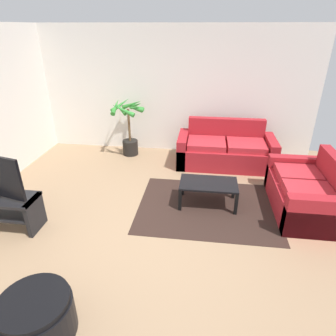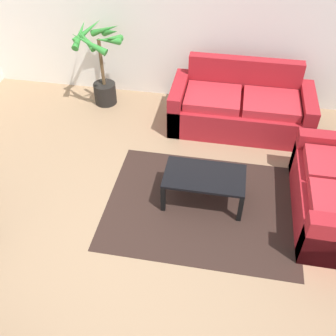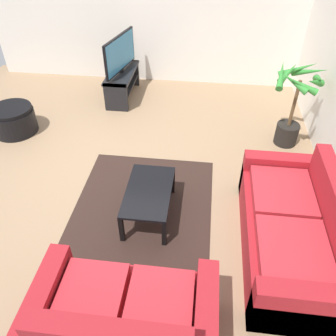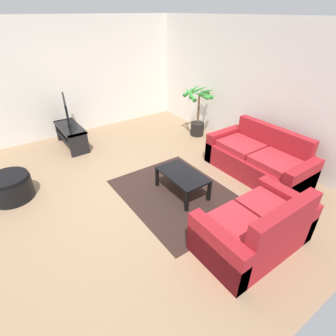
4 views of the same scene
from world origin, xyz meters
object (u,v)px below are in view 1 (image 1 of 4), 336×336
couch_main (225,151)px  coffee_table (208,186)px  couch_loveseat (306,193)px  tv_stand (0,207)px  potted_palm (129,128)px  ottoman (37,317)px

couch_main → coffee_table: bearing=-102.2°
couch_loveseat → coffee_table: bearing=-178.4°
couch_main → coffee_table: size_ratio=2.14×
couch_main → coffee_table: 1.62m
tv_stand → couch_main: bearing=38.1°
potted_palm → tv_stand: bearing=-112.4°
couch_main → couch_loveseat: 1.94m
tv_stand → coffee_table: (2.93, 0.98, 0.01)m
ottoman → couch_loveseat: bearing=39.1°
coffee_table → potted_palm: bearing=133.7°
couch_main → ottoman: (-1.90, -4.04, -0.09)m
tv_stand → ottoman: tv_stand is taller
couch_loveseat → tv_stand: (-4.44, -1.02, 0.03)m
potted_palm → ottoman: size_ratio=1.81×
coffee_table → couch_main: bearing=77.8°
tv_stand → coffee_table: size_ratio=1.20×
coffee_table → potted_palm: potted_palm is taller
tv_stand → ottoman: size_ratio=1.61×
couch_main → couch_loveseat: same height
couch_main → couch_loveseat: bearing=-52.8°
couch_loveseat → tv_stand: couch_loveseat is taller
ottoman → couch_main: bearing=64.8°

